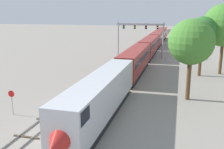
% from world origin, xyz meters
% --- Properties ---
extents(ground_plane, '(400.00, 400.00, 0.00)m').
position_xyz_m(ground_plane, '(0.00, 0.00, 0.00)').
color(ground_plane, gray).
extents(track_main, '(2.60, 200.00, 0.16)m').
position_xyz_m(track_main, '(2.00, 60.00, 0.07)').
color(track_main, slate).
rests_on(track_main, ground).
extents(track_near, '(2.60, 160.00, 0.16)m').
position_xyz_m(track_near, '(-3.50, 40.00, 0.07)').
color(track_near, slate).
rests_on(track_near, ground).
extents(passenger_train, '(3.04, 105.35, 4.80)m').
position_xyz_m(passenger_train, '(2.00, 46.35, 2.61)').
color(passenger_train, silver).
rests_on(passenger_train, ground).
extents(signal_gantry, '(12.10, 0.49, 8.90)m').
position_xyz_m(signal_gantry, '(-0.25, 44.40, 6.47)').
color(signal_gantry, '#999BA0').
rests_on(signal_gantry, ground).
extents(stop_sign, '(0.76, 0.08, 2.88)m').
position_xyz_m(stop_sign, '(-8.00, 2.35, 1.87)').
color(stop_sign, gray).
rests_on(stop_sign, ground).
extents(trackside_tree_left, '(5.82, 5.82, 10.56)m').
position_xyz_m(trackside_tree_left, '(11.12, 12.97, 7.61)').
color(trackside_tree_left, brown).
rests_on(trackside_tree_left, ground).
extents(trackside_tree_mid, '(7.73, 7.73, 12.89)m').
position_xyz_m(trackside_tree_mid, '(17.26, 29.61, 9.00)').
color(trackside_tree_mid, brown).
rests_on(trackside_tree_mid, ground).
extents(trackside_tree_right, '(5.06, 5.06, 10.63)m').
position_xyz_m(trackside_tree_right, '(13.44, 27.11, 8.02)').
color(trackside_tree_right, brown).
rests_on(trackside_tree_right, ground).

